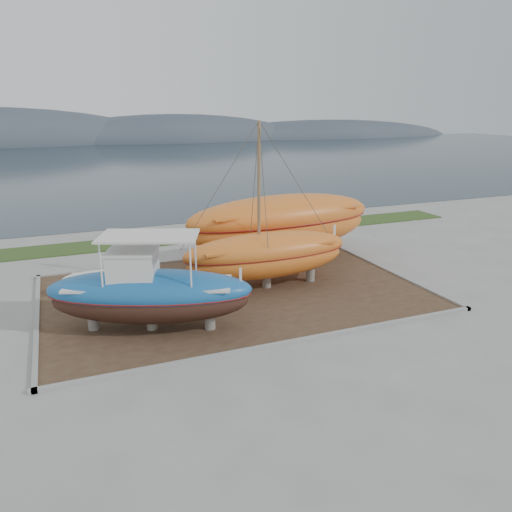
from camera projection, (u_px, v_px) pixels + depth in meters
name	position (u px, v px, depth m)	size (l,w,h in m)	color
ground	(266.00, 324.00, 21.33)	(140.00, 140.00, 0.00)	gray
dirt_patch	(235.00, 292.00, 24.87)	(18.00, 12.00, 0.06)	#422D1E
curb_frame	(235.00, 291.00, 24.85)	(18.60, 12.60, 0.15)	gray
grass_strip	(179.00, 238.00, 35.07)	(44.00, 3.00, 0.08)	#284219
sea	(101.00, 162.00, 83.44)	(260.00, 100.00, 0.04)	#192932
mountain_ridge	(80.00, 142.00, 132.24)	(200.00, 36.00, 20.00)	#333D49
blue_caique	(149.00, 283.00, 20.12)	(8.34, 2.61, 4.02)	#1A5FA5
white_dinghy	(104.00, 283.00, 24.40)	(3.88, 1.46, 1.17)	silver
orange_sailboat	(267.00, 208.00, 24.32)	(8.70, 2.56, 8.23)	orange
orange_bare_hull	(282.00, 230.00, 29.24)	(11.79, 3.54, 3.86)	orange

